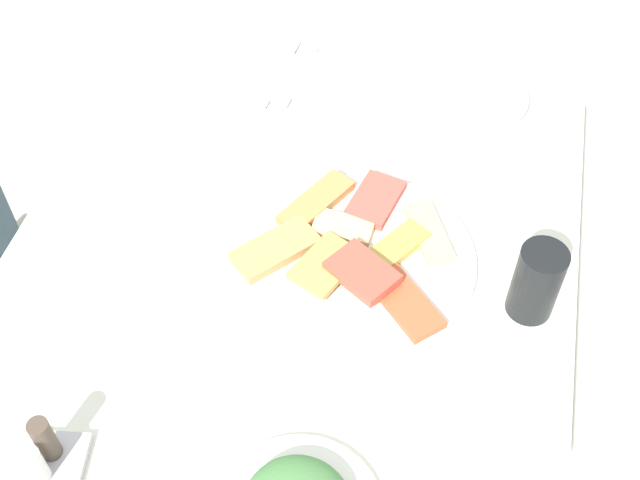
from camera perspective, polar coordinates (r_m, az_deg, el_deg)
ground_plane at (r=1.84m, az=-1.29°, el=-14.41°), size 6.00×6.00×0.00m
dining_table at (r=1.30m, az=-1.77°, el=-2.55°), size 1.14×0.84×0.70m
pide_platter at (r=1.22m, az=2.62°, el=-0.98°), size 0.34×0.36×0.04m
salad_plate_rice at (r=1.47m, az=11.67°, el=9.53°), size 0.21×0.21×0.06m
soda_can at (r=1.16m, az=14.82°, el=-2.84°), size 0.07×0.07×0.12m
paper_napkin at (r=1.53m, az=-2.20°, el=11.31°), size 0.16×0.16×0.00m
fork at (r=1.52m, az=-1.53°, el=11.33°), size 0.18×0.04×0.00m
spoon at (r=1.53m, az=-2.87°, el=11.51°), size 0.20×0.03×0.00m
condiment_caddy at (r=1.09m, az=-18.62°, el=-14.24°), size 0.10×0.10×0.09m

